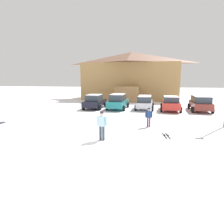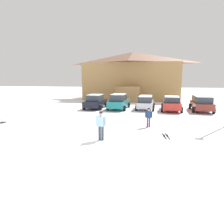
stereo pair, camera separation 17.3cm
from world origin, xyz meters
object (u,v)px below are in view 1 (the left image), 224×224
at_px(ski_lodge, 131,76).
at_px(parked_silver_wagon, 145,102).
at_px(parked_red_sedan, 171,103).
at_px(skier_teen_in_navy_coat, 149,116).
at_px(parked_black_sedan, 95,101).
at_px(pair_of_skis, 166,136).
at_px(parked_teal_hatchback, 118,102).
at_px(parked_maroon_van, 200,103).
at_px(skier_adult_in_blue_parka, 102,124).

height_order(ski_lodge, parked_silver_wagon, ski_lodge).
relative_size(parked_red_sedan, skier_teen_in_navy_coat, 3.29).
xyz_separation_m(ski_lodge, parked_black_sedan, (-2.92, -13.02, -3.28)).
bearing_deg(pair_of_skis, skier_teen_in_navy_coat, 117.20).
bearing_deg(parked_red_sedan, pair_of_skis, -95.93).
bearing_deg(parked_teal_hatchback, parked_red_sedan, -0.37).
xyz_separation_m(parked_maroon_van, pair_of_skis, (-4.27, -10.96, -0.89)).
distance_m(parked_black_sedan, skier_adult_in_blue_parka, 12.76).
height_order(parked_maroon_van, pair_of_skis, parked_maroon_van).
relative_size(parked_teal_hatchback, skier_adult_in_blue_parka, 2.85).
xyz_separation_m(parked_black_sedan, pair_of_skis, (7.64, -10.53, -0.82)).
distance_m(parked_teal_hatchback, parked_silver_wagon, 3.11).
bearing_deg(parked_teal_hatchback, parked_silver_wagon, 7.17).
xyz_separation_m(skier_teen_in_navy_coat, pair_of_skis, (1.12, -2.19, -0.77)).
bearing_deg(skier_teen_in_navy_coat, parked_silver_wagon, 94.10).
height_order(parked_red_sedan, skier_teen_in_navy_coat, parked_red_sedan).
xyz_separation_m(ski_lodge, parked_teal_hatchback, (-0.12, -12.90, -3.24)).
height_order(ski_lodge, skier_teen_in_navy_coat, ski_lodge).
distance_m(parked_teal_hatchback, pair_of_skis, 11.73).
xyz_separation_m(ski_lodge, pair_of_skis, (4.72, -23.55, -4.10)).
xyz_separation_m(ski_lodge, skier_adult_in_blue_parka, (1.06, -25.14, -3.18)).
bearing_deg(parked_teal_hatchback, ski_lodge, 89.46).
xyz_separation_m(parked_teal_hatchback, skier_teen_in_navy_coat, (3.72, -8.46, -0.09)).
distance_m(parked_silver_wagon, pair_of_skis, 11.21).
bearing_deg(parked_maroon_van, skier_teen_in_navy_coat, -121.58).
xyz_separation_m(parked_red_sedan, skier_teen_in_navy_coat, (-2.23, -8.42, -0.03)).
bearing_deg(pair_of_skis, ski_lodge, 101.33).
xyz_separation_m(parked_black_sedan, skier_adult_in_blue_parka, (3.98, -12.12, 0.10)).
xyz_separation_m(parked_black_sedan, parked_silver_wagon, (5.88, 0.50, 0.01)).
height_order(parked_black_sedan, parked_red_sedan, parked_black_sedan).
relative_size(parked_maroon_van, skier_adult_in_blue_parka, 2.85).
distance_m(skier_teen_in_navy_coat, skier_adult_in_blue_parka, 4.55).
bearing_deg(parked_silver_wagon, parked_red_sedan, -8.47).
bearing_deg(ski_lodge, skier_adult_in_blue_parka, -87.59).
relative_size(parked_teal_hatchback, skier_teen_in_navy_coat, 3.38).
relative_size(parked_black_sedan, parked_teal_hatchback, 0.92).
relative_size(ski_lodge, parked_red_sedan, 3.52).
distance_m(ski_lodge, parked_teal_hatchback, 13.31).
distance_m(parked_black_sedan, parked_red_sedan, 8.74).
distance_m(ski_lodge, pair_of_skis, 24.37).
height_order(parked_teal_hatchback, parked_red_sedan, parked_teal_hatchback).
distance_m(ski_lodge, parked_silver_wagon, 13.27).
xyz_separation_m(parked_black_sedan, parked_teal_hatchback, (2.80, 0.11, 0.04)).
distance_m(parked_maroon_van, skier_adult_in_blue_parka, 14.84).
relative_size(parked_silver_wagon, skier_adult_in_blue_parka, 2.57).
relative_size(skier_teen_in_navy_coat, skier_adult_in_blue_parka, 0.84).
distance_m(parked_maroon_van, pair_of_skis, 11.80).
relative_size(parked_silver_wagon, pair_of_skis, 3.14).
relative_size(ski_lodge, skier_teen_in_navy_coat, 11.59).
height_order(parked_red_sedan, pair_of_skis, parked_red_sedan).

